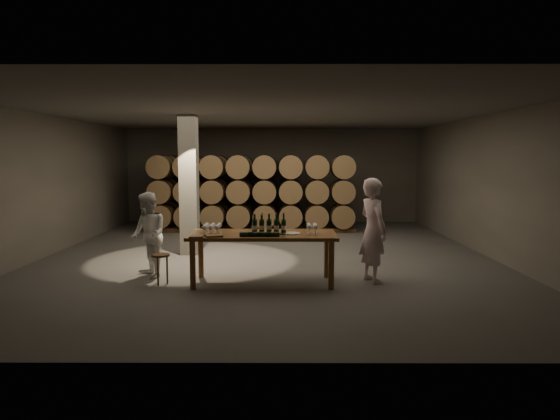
{
  "coord_description": "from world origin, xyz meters",
  "views": [
    {
      "loc": [
        0.34,
        -11.26,
        2.25
      ],
      "look_at": [
        0.3,
        -0.47,
        1.1
      ],
      "focal_mm": 32.0,
      "sensor_mm": 36.0,
      "label": 1
    }
  ],
  "objects_px": {
    "person_woman": "(148,235)",
    "stool": "(161,260)",
    "plate": "(292,233)",
    "tasting_table": "(263,239)",
    "person_man": "(373,230)",
    "notebook_near": "(214,236)",
    "bottle_cluster": "(269,226)"
  },
  "relations": [
    {
      "from": "stool",
      "to": "bottle_cluster",
      "type": "bearing_deg",
      "value": 3.91
    },
    {
      "from": "bottle_cluster",
      "to": "plate",
      "type": "bearing_deg",
      "value": -14.56
    },
    {
      "from": "tasting_table",
      "to": "bottle_cluster",
      "type": "height_order",
      "value": "bottle_cluster"
    },
    {
      "from": "bottle_cluster",
      "to": "person_woman",
      "type": "xyz_separation_m",
      "value": [
        -2.27,
        0.38,
        -0.22
      ]
    },
    {
      "from": "notebook_near",
      "to": "stool",
      "type": "relative_size",
      "value": 0.5
    },
    {
      "from": "person_woman",
      "to": "bottle_cluster",
      "type": "bearing_deg",
      "value": 46.52
    },
    {
      "from": "stool",
      "to": "person_woman",
      "type": "bearing_deg",
      "value": 124.52
    },
    {
      "from": "tasting_table",
      "to": "notebook_near",
      "type": "distance_m",
      "value": 0.91
    },
    {
      "from": "tasting_table",
      "to": "person_man",
      "type": "xyz_separation_m",
      "value": [
        1.98,
        0.11,
        0.14
      ]
    },
    {
      "from": "plate",
      "to": "person_woman",
      "type": "xyz_separation_m",
      "value": [
        -2.67,
        0.48,
        -0.11
      ]
    },
    {
      "from": "tasting_table",
      "to": "plate",
      "type": "relative_size",
      "value": 8.53
    },
    {
      "from": "person_man",
      "to": "notebook_near",
      "type": "bearing_deg",
      "value": 78.11
    },
    {
      "from": "plate",
      "to": "notebook_near",
      "type": "xyz_separation_m",
      "value": [
        -1.33,
        -0.32,
        0.01
      ]
    },
    {
      "from": "tasting_table",
      "to": "bottle_cluster",
      "type": "xyz_separation_m",
      "value": [
        0.11,
        0.05,
        0.23
      ]
    },
    {
      "from": "tasting_table",
      "to": "bottle_cluster",
      "type": "bearing_deg",
      "value": 22.45
    },
    {
      "from": "person_woman",
      "to": "stool",
      "type": "bearing_deg",
      "value": 0.53
    },
    {
      "from": "plate",
      "to": "person_man",
      "type": "height_order",
      "value": "person_man"
    },
    {
      "from": "notebook_near",
      "to": "person_man",
      "type": "height_order",
      "value": "person_man"
    },
    {
      "from": "plate",
      "to": "notebook_near",
      "type": "height_order",
      "value": "notebook_near"
    },
    {
      "from": "plate",
      "to": "stool",
      "type": "bearing_deg",
      "value": -179.35
    },
    {
      "from": "plate",
      "to": "person_man",
      "type": "xyz_separation_m",
      "value": [
        1.47,
        0.17,
        0.03
      ]
    },
    {
      "from": "stool",
      "to": "notebook_near",
      "type": "bearing_deg",
      "value": -16.32
    },
    {
      "from": "bottle_cluster",
      "to": "stool",
      "type": "relative_size",
      "value": 1.13
    },
    {
      "from": "notebook_near",
      "to": "plate",
      "type": "bearing_deg",
      "value": -5.06
    },
    {
      "from": "plate",
      "to": "person_woman",
      "type": "bearing_deg",
      "value": 169.73
    },
    {
      "from": "person_man",
      "to": "bottle_cluster",
      "type": "bearing_deg",
      "value": 70.26
    },
    {
      "from": "stool",
      "to": "person_man",
      "type": "height_order",
      "value": "person_man"
    },
    {
      "from": "notebook_near",
      "to": "person_woman",
      "type": "bearing_deg",
      "value": 130.75
    },
    {
      "from": "notebook_near",
      "to": "person_woman",
      "type": "relative_size",
      "value": 0.17
    },
    {
      "from": "bottle_cluster",
      "to": "person_woman",
      "type": "height_order",
      "value": "person_woman"
    },
    {
      "from": "person_woman",
      "to": "person_man",
      "type": "bearing_deg",
      "value": 51.68
    },
    {
      "from": "tasting_table",
      "to": "stool",
      "type": "height_order",
      "value": "tasting_table"
    }
  ]
}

